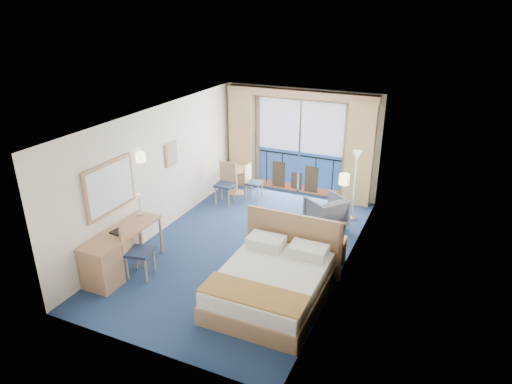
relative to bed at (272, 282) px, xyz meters
name	(u,v)px	position (x,y,z in m)	size (l,w,h in m)	color
floor	(246,247)	(-1.15, 1.38, -0.32)	(6.50, 6.50, 0.00)	navy
room_walls	(245,165)	(-1.15, 1.38, 1.46)	(4.04, 6.54, 2.72)	white
balcony_door	(299,150)	(-1.16, 4.59, 0.82)	(2.36, 0.03, 2.52)	navy
curtain_left	(242,139)	(-2.70, 4.45, 0.95)	(0.65, 0.22, 2.55)	tan
curtain_right	(360,155)	(0.40, 4.45, 0.95)	(0.65, 0.22, 2.55)	tan
pelmet	(300,94)	(-1.15, 4.48, 2.26)	(3.80, 0.25, 0.18)	tan
mirror	(110,187)	(-3.12, -0.12, 1.23)	(0.05, 1.25, 0.95)	tan
wall_print	(171,154)	(-3.12, 1.83, 1.28)	(0.04, 0.42, 0.52)	tan
sconce_left	(141,157)	(-3.09, 0.78, 1.53)	(0.18, 0.18, 0.18)	#FFDFB2
sconce_right	(344,179)	(0.79, 1.23, 1.53)	(0.18, 0.18, 0.18)	#FFDFB2
bed	(272,282)	(0.00, 0.00, 0.00)	(1.82, 2.16, 1.14)	tan
nightstand	(334,250)	(0.64, 1.57, -0.07)	(0.39, 0.37, 0.51)	#A87A59
phone	(338,237)	(0.68, 1.59, 0.22)	(0.16, 0.12, 0.07)	white
armchair	(326,211)	(0.06, 2.98, 0.03)	(0.74, 0.76, 0.70)	#454854
floor_lamp	(356,168)	(0.51, 3.58, 0.91)	(0.23, 0.23, 1.63)	silver
desk	(106,260)	(-2.85, -0.74, 0.12)	(0.59, 1.71, 0.80)	tan
desk_chair	(134,247)	(-2.53, -0.35, 0.26)	(0.54, 0.53, 1.03)	#202F4C
folder	(119,232)	(-2.83, -0.35, 0.49)	(0.28, 0.21, 0.03)	black
desk_lamp	(139,200)	(-2.95, 0.42, 0.80)	(0.11, 0.11, 0.42)	silver
round_table	(236,175)	(-2.59, 3.84, 0.18)	(0.73, 0.73, 0.66)	tan
table_chair_a	(251,180)	(-2.10, 3.72, 0.18)	(0.39, 0.38, 0.89)	#202F4C
table_chair_b	(226,180)	(-2.56, 3.25, 0.25)	(0.46, 0.47, 1.00)	#202F4C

